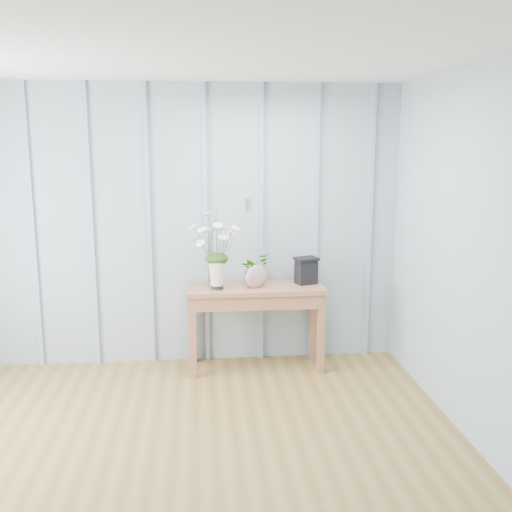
{
  "coord_description": "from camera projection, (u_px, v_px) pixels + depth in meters",
  "views": [
    {
      "loc": [
        0.2,
        -3.07,
        2.03
      ],
      "look_at": [
        0.68,
        1.94,
        1.03
      ],
      "focal_mm": 42.0,
      "sensor_mm": 36.0,
      "label": 1
    }
  ],
  "objects": [
    {
      "name": "carved_box",
      "position": [
        306.0,
        270.0,
        5.31
      ],
      "size": [
        0.23,
        0.2,
        0.24
      ],
      "color": "black",
      "rests_on": "sideboard"
    },
    {
      "name": "daisy_vase",
      "position": [
        217.0,
        240.0,
        5.07
      ],
      "size": [
        0.48,
        0.37,
        0.68
      ],
      "color": "black",
      "rests_on": "sideboard"
    },
    {
      "name": "ground",
      "position": [
        169.0,
        504.0,
        3.37
      ],
      "size": [
        4.5,
        4.5,
        0.0
      ],
      "primitive_type": "plane",
      "color": "brown",
      "rests_on": "ground"
    },
    {
      "name": "sideboard",
      "position": [
        255.0,
        299.0,
        5.26
      ],
      "size": [
        1.2,
        0.45,
        0.75
      ],
      "color": "#915A3C",
      "rests_on": "ground"
    },
    {
      "name": "spider_plant",
      "position": [
        254.0,
        269.0,
        5.28
      ],
      "size": [
        0.33,
        0.33,
        0.28
      ],
      "primitive_type": "imported",
      "rotation": [
        0.0,
        0.0,
        0.74
      ],
      "color": "#1C3C10",
      "rests_on": "sideboard"
    },
    {
      "name": "felt_disc_vessel",
      "position": [
        256.0,
        277.0,
        5.15
      ],
      "size": [
        0.21,
        0.13,
        0.2
      ],
      "primitive_type": "ellipsoid",
      "rotation": [
        0.0,
        0.0,
        0.39
      ],
      "color": "#854051",
      "rests_on": "sideboard"
    },
    {
      "name": "room_shell",
      "position": [
        167.0,
        144.0,
        3.88
      ],
      "size": [
        4.0,
        4.5,
        2.5
      ],
      "color": "#93A6B1",
      "rests_on": "ground"
    }
  ]
}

